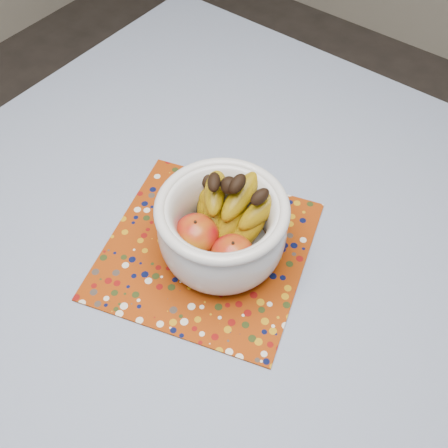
% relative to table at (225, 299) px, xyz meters
% --- Properties ---
extents(table, '(1.20, 1.20, 0.75)m').
position_rel_table_xyz_m(table, '(0.00, 0.00, 0.00)').
color(table, brown).
rests_on(table, ground).
extents(tablecloth, '(1.32, 1.32, 0.01)m').
position_rel_table_xyz_m(tablecloth, '(0.00, 0.00, 0.08)').
color(tablecloth, slate).
rests_on(tablecloth, table).
extents(placemat, '(0.43, 0.43, 0.00)m').
position_rel_table_xyz_m(placemat, '(-0.06, 0.02, 0.09)').
color(placemat, '#7F2C06').
rests_on(placemat, tablecloth).
extents(fruit_bowl, '(0.23, 0.22, 0.16)m').
position_rel_table_xyz_m(fruit_bowl, '(-0.03, 0.04, 0.16)').
color(fruit_bowl, silver).
rests_on(fruit_bowl, placemat).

